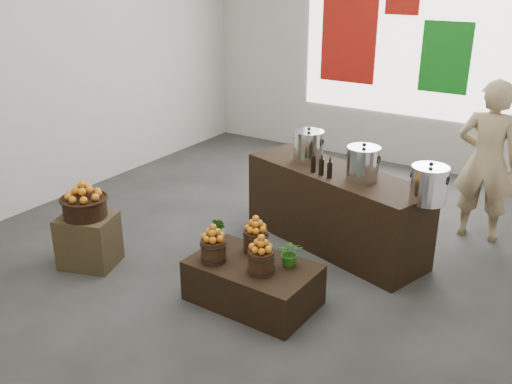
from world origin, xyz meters
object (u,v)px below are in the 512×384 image
Objects in this scene: stock_pot_center at (363,165)px; stock_pot_right at (429,186)px; display_table at (253,283)px; counter at (335,209)px; stock_pot_left at (308,147)px; wicker_basket at (85,207)px; shopper at (487,161)px; crate at (89,240)px.

stock_pot_right is (0.74, -0.23, 0.00)m from stock_pot_center.
display_table is 1.49m from counter.
stock_pot_center is at bearing -16.88° from stock_pot_left.
shopper reaches higher than wicker_basket.
shopper is at bearing 50.92° from stock_pot_center.
stock_pot_right reaches higher than wicker_basket.
stock_pot_left is 1.00× the size of stock_pot_right.
wicker_basket is 2.47m from stock_pot_left.
display_table is 3.00m from shopper.
stock_pot_center is (2.27, 1.68, 0.77)m from crate.
stock_pot_center is at bearing 73.64° from display_table.
stock_pot_right is 0.18× the size of shopper.
stock_pot_left reaches higher than counter.
stock_pot_center reaches higher than wicker_basket.
stock_pot_left is at bearing 51.44° from crate.
wicker_basket is 0.20× the size of counter.
display_table is (1.82, 0.32, -0.45)m from wicker_basket.
stock_pot_center is 1.54m from shopper.
crate is 2.93m from stock_pot_center.
stock_pot_center and stock_pot_right have the same top height.
shopper is at bearing 41.64° from wicker_basket.
stock_pot_right is (3.01, 1.46, 0.39)m from wicker_basket.
wicker_basket is at bearing 0.00° from crate.
crate is at bearing -154.15° from stock_pot_right.
counter is (0.12, 1.46, 0.24)m from display_table.
stock_pot_left is at bearing 163.12° from stock_pot_center.
stock_pot_right is (1.07, -0.32, 0.60)m from counter.
stock_pot_left is (1.52, 1.91, 0.39)m from wicker_basket.
counter is at bearing 163.12° from stock_pot_right.
stock_pot_right is at bearing -16.88° from stock_pot_left.
shopper is at bearing 57.08° from counter.
stock_pot_left is 1.00× the size of stock_pot_center.
wicker_basket is 1.32× the size of stock_pot_right.
crate is at bearing -143.38° from stock_pot_center.
display_table is 1.82m from stock_pot_left.
stock_pot_center is at bearing 36.62° from crate.
stock_pot_left reaches higher than wicker_basket.
stock_pot_left reaches higher than display_table.
stock_pot_right is (3.01, 1.46, 0.77)m from crate.
display_table is 0.63× the size of shopper.
counter is at bearing 163.12° from stock_pot_center.
display_table is 0.54× the size of counter.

